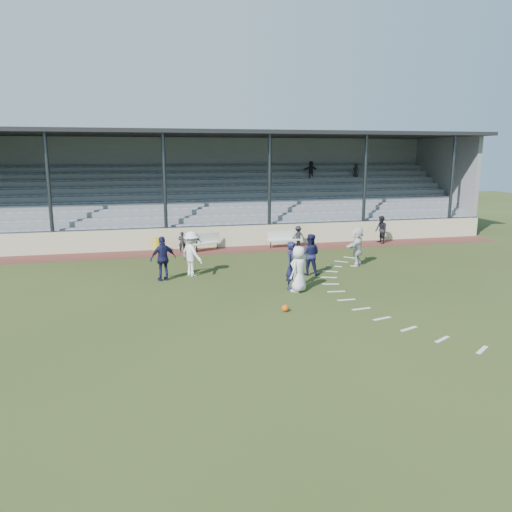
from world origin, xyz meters
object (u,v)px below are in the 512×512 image
Objects in this scene: player_white_lead at (299,269)px; official at (381,230)px; football at (285,308)px; player_navy_lead at (292,265)px; trash_bin at (157,245)px; bench_left at (204,241)px; bench_right at (284,237)px.

player_white_lead reaches higher than official.
player_navy_lead reaches higher than football.
trash_bin is 13.16m from official.
bench_left reaches higher than trash_bin.
football is (-3.36, -11.37, -0.46)m from bench_right.
player_navy_lead reaches higher than player_white_lead.
bench_left is 10.61m from official.
football is at bearing -152.25° from player_navy_lead.
player_white_lead reaches higher than bench_right.
player_navy_lead is 1.16× the size of official.
official is at bearing -175.72° from player_white_lead.
bench_right reaches higher than football.
player_navy_lead is (1.12, 2.77, 0.84)m from football.
player_navy_lead reaches higher than bench_right.
football is 14.60m from official.
football is at bearing 18.73° from player_white_lead.
bench_right is at bearing -92.76° from official.
trash_bin is at bearing -104.52° from player_white_lead.
player_navy_lead is (-2.24, -8.61, 0.37)m from bench_right.
trash_bin is at bearing 108.32° from football.
player_navy_lead is (2.38, -8.60, 0.37)m from bench_left.
player_white_lead is (1.23, 2.32, 0.79)m from football.
player_white_lead reaches higher than bench_left.
football is (3.80, -11.49, -0.29)m from trash_bin.
trash_bin is at bearing -92.33° from official.
bench_left is at bearing -2.72° from trash_bin.
trash_bin is 10.47m from player_white_lead.
official is (9.34, 11.19, 0.72)m from football.
official is at bearing -5.05° from bench_right.
football is at bearing -40.90° from official.
player_white_lead is 12.03m from official.
bench_left is 1.09× the size of player_white_lead.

